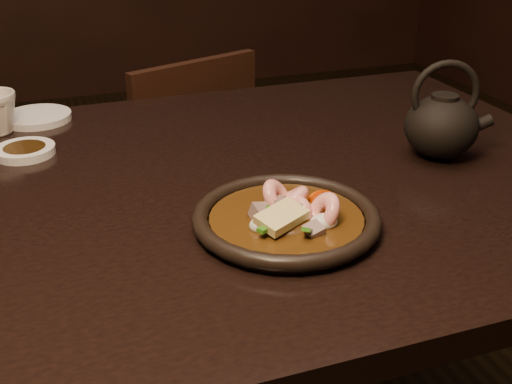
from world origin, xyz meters
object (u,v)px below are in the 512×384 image
object	(u,v)px
chair	(177,184)
teapot	(442,123)
table	(125,238)
plate	(286,219)

from	to	relation	value
chair	teapot	size ratio (longest dim) A/B	4.80
chair	teapot	xyz separation A→B (m)	(0.30, -0.72, 0.38)
table	plate	size ratio (longest dim) A/B	6.28
chair	plate	xyz separation A→B (m)	(-0.04, -0.86, 0.33)
teapot	plate	bearing A→B (deg)	-141.11
plate	chair	bearing A→B (deg)	87.48
table	teapot	distance (m)	0.55
table	plate	world-z (taller)	plate
table	plate	bearing A→B (deg)	-43.13
table	chair	bearing A→B (deg)	71.10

